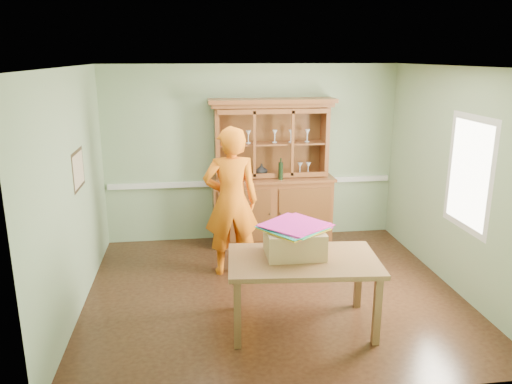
{
  "coord_description": "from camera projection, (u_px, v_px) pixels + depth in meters",
  "views": [
    {
      "loc": [
        -0.95,
        -5.52,
        2.83
      ],
      "look_at": [
        -0.16,
        0.4,
        1.18
      ],
      "focal_mm": 35.0,
      "sensor_mm": 36.0,
      "label": 1
    }
  ],
  "objects": [
    {
      "name": "wall_right",
      "position": [
        456.0,
        180.0,
        6.08
      ],
      "size": [
        0.0,
        4.0,
        4.0
      ],
      "primitive_type": "plane",
      "rotation": [
        1.57,
        0.0,
        -1.57
      ],
      "color": "#89A47B",
      "rests_on": "floor"
    },
    {
      "name": "wall_back",
      "position": [
        252.0,
        154.0,
        7.7
      ],
      "size": [
        4.5,
        0.0,
        4.5
      ],
      "primitive_type": "plane",
      "rotation": [
        1.57,
        0.0,
        0.0
      ],
      "color": "#89A47B",
      "rests_on": "floor"
    },
    {
      "name": "floor",
      "position": [
        273.0,
        292.0,
        6.15
      ],
      "size": [
        4.5,
        4.5,
        0.0
      ],
      "primitive_type": "plane",
      "color": "#472916",
      "rests_on": "ground"
    },
    {
      "name": "ceiling",
      "position": [
        275.0,
        67.0,
        5.43
      ],
      "size": [
        4.5,
        4.5,
        0.0
      ],
      "primitive_type": "plane",
      "rotation": [
        3.14,
        0.0,
        0.0
      ],
      "color": "white",
      "rests_on": "wall_back"
    },
    {
      "name": "dining_table",
      "position": [
        303.0,
        267.0,
        5.21
      ],
      "size": [
        1.63,
        1.07,
        0.78
      ],
      "rotation": [
        0.0,
        0.0,
        -0.09
      ],
      "color": "brown",
      "rests_on": "floor"
    },
    {
      "name": "kite_stack",
      "position": [
        295.0,
        226.0,
        5.22
      ],
      "size": [
        0.8,
        0.8,
        0.06
      ],
      "rotation": [
        0.0,
        0.0,
        0.69
      ],
      "color": "#DE1C97",
      "rests_on": "cardboard_box"
    },
    {
      "name": "wall_left",
      "position": [
        73.0,
        193.0,
        5.5
      ],
      "size": [
        0.0,
        4.0,
        4.0
      ],
      "primitive_type": "plane",
      "rotation": [
        1.57,
        0.0,
        1.57
      ],
      "color": "#89A47B",
      "rests_on": "floor"
    },
    {
      "name": "window_panel",
      "position": [
        469.0,
        174.0,
        5.75
      ],
      "size": [
        0.03,
        0.96,
        1.36
      ],
      "color": "silver",
      "rests_on": "wall_right"
    },
    {
      "name": "cardboard_box",
      "position": [
        294.0,
        242.0,
        5.25
      ],
      "size": [
        0.61,
        0.49,
        0.28
      ],
      "primitive_type": "cube",
      "rotation": [
        0.0,
        0.0,
        -0.02
      ],
      "color": "#A68455",
      "rests_on": "dining_table"
    },
    {
      "name": "china_hutch",
      "position": [
        272.0,
        193.0,
        7.65
      ],
      "size": [
        1.88,
        0.62,
        2.21
      ],
      "color": "brown",
      "rests_on": "floor"
    },
    {
      "name": "wall_front",
      "position": [
        317.0,
        251.0,
        3.88
      ],
      "size": [
        4.5,
        0.0,
        4.5
      ],
      "primitive_type": "plane",
      "rotation": [
        -1.57,
        0.0,
        0.0
      ],
      "color": "#89A47B",
      "rests_on": "floor"
    },
    {
      "name": "chair_rail",
      "position": [
        252.0,
        182.0,
        7.79
      ],
      "size": [
        4.41,
        0.05,
        0.08
      ],
      "primitive_type": "cube",
      "color": "silver",
      "rests_on": "wall_back"
    },
    {
      "name": "framed_map",
      "position": [
        79.0,
        170.0,
        5.73
      ],
      "size": [
        0.03,
        0.6,
        0.46
      ],
      "color": "#312313",
      "rests_on": "wall_left"
    },
    {
      "name": "person",
      "position": [
        231.0,
        202.0,
        6.46
      ],
      "size": [
        0.73,
        0.49,
        1.97
      ],
      "primitive_type": "imported",
      "rotation": [
        0.0,
        0.0,
        3.16
      ],
      "color": "orange",
      "rests_on": "floor"
    }
  ]
}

